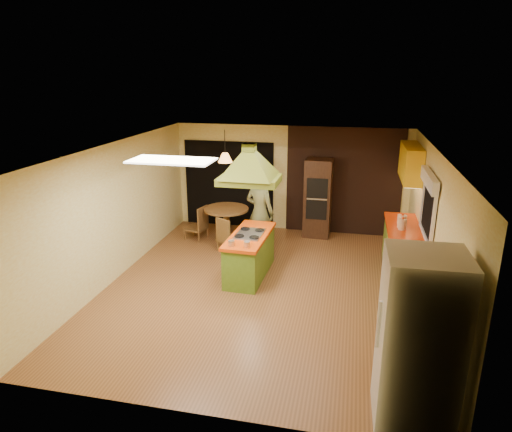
% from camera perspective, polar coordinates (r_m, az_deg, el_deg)
% --- Properties ---
extents(ground, '(6.50, 6.50, 0.00)m').
position_cam_1_polar(ground, '(8.27, 0.85, -8.92)').
color(ground, brown).
rests_on(ground, ground).
extents(room_walls, '(5.50, 6.50, 6.50)m').
position_cam_1_polar(room_walls, '(7.79, 0.89, -0.68)').
color(room_walls, '#F2ECAE').
rests_on(room_walls, ground).
extents(ceiling_plane, '(6.50, 6.50, 0.00)m').
position_cam_1_polar(ceiling_plane, '(7.49, 0.94, 8.43)').
color(ceiling_plane, silver).
rests_on(ceiling_plane, room_walls).
extents(brick_panel, '(2.64, 0.03, 2.50)m').
position_cam_1_polar(brick_panel, '(10.77, 10.88, 4.22)').
color(brick_panel, '#381E14').
rests_on(brick_panel, ground).
extents(nook_opening, '(2.20, 0.03, 2.10)m').
position_cam_1_polar(nook_opening, '(11.21, -3.39, 3.99)').
color(nook_opening, black).
rests_on(nook_opening, ground).
extents(right_counter, '(0.62, 3.05, 0.92)m').
position_cam_1_polar(right_counter, '(8.56, 18.08, -5.51)').
color(right_counter, olive).
rests_on(right_counter, ground).
extents(upper_cabinets, '(0.34, 1.40, 0.70)m').
position_cam_1_polar(upper_cabinets, '(9.68, 18.79, 6.32)').
color(upper_cabinets, yellow).
rests_on(upper_cabinets, room_walls).
extents(window_right, '(0.12, 1.35, 1.06)m').
position_cam_1_polar(window_right, '(7.99, 20.85, 2.50)').
color(window_right, black).
rests_on(window_right, room_walls).
extents(fluor_panel, '(1.20, 0.60, 0.03)m').
position_cam_1_polar(fluor_panel, '(6.68, -10.49, 6.84)').
color(fluor_panel, white).
rests_on(fluor_panel, ceiling_plane).
extents(kitchen_island, '(0.72, 1.65, 0.84)m').
position_cam_1_polar(kitchen_island, '(8.59, -0.80, -4.82)').
color(kitchen_island, '#5B8120').
rests_on(kitchen_island, ground).
extents(range_hood, '(1.07, 0.77, 0.80)m').
position_cam_1_polar(range_hood, '(8.06, -0.85, 7.29)').
color(range_hood, '#646D1B').
rests_on(range_hood, ceiling_plane).
extents(man, '(0.74, 0.60, 1.75)m').
position_cam_1_polar(man, '(9.51, 0.47, 0.40)').
color(man, brown).
rests_on(man, ground).
extents(refrigerator, '(0.83, 0.79, 1.98)m').
position_cam_1_polar(refrigerator, '(5.28, 19.68, -14.51)').
color(refrigerator, silver).
rests_on(refrigerator, ground).
extents(wall_oven, '(0.61, 0.61, 1.82)m').
position_cam_1_polar(wall_oven, '(10.60, 7.74, 2.26)').
color(wall_oven, '#3F2414').
rests_on(wall_oven, ground).
extents(dining_table, '(1.00, 1.00, 0.75)m').
position_cam_1_polar(dining_table, '(10.35, -3.72, -0.19)').
color(dining_table, brown).
rests_on(dining_table, ground).
extents(chair_left, '(0.52, 0.52, 0.79)m').
position_cam_1_polar(chair_left, '(10.51, -7.53, -0.80)').
color(chair_left, brown).
rests_on(chair_left, ground).
extents(chair_near, '(0.57, 0.57, 0.76)m').
position_cam_1_polar(chair_near, '(9.74, -3.32, -2.27)').
color(chair_near, brown).
rests_on(chair_near, ground).
extents(pendant_lamp, '(0.41, 0.41, 0.21)m').
position_cam_1_polar(pendant_lamp, '(10.01, -3.88, 7.30)').
color(pendant_lamp, '#FF9E3F').
rests_on(pendant_lamp, ceiling_plane).
extents(canister_large, '(0.16, 0.16, 0.23)m').
position_cam_1_polar(canister_large, '(8.88, 17.79, -0.65)').
color(canister_large, '#FFEECD').
rests_on(canister_large, right_counter).
extents(canister_medium, '(0.19, 0.19, 0.20)m').
position_cam_1_polar(canister_medium, '(8.78, 17.84, -0.99)').
color(canister_medium, beige).
rests_on(canister_medium, right_counter).
extents(canister_small, '(0.15, 0.15, 0.18)m').
position_cam_1_polar(canister_small, '(9.11, 17.65, -0.38)').
color(canister_small, '#F9E6C8').
rests_on(canister_small, right_counter).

